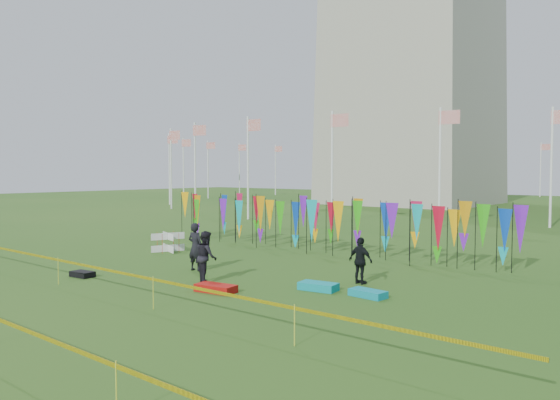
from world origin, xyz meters
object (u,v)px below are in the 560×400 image
Objects in this scene: person_right at (361,261)px; kite_bag_black at (82,274)px; person_left at (195,247)px; kite_bag_red at (216,288)px; kite_bag_teal at (368,293)px; box_kite at (168,242)px; kite_bag_turquoise at (318,286)px; person_mid at (206,257)px.

kite_bag_black is (-8.23, -5.27, -0.68)m from person_right.
person_left is 2.11× the size of kite_bag_black.
kite_bag_teal is (3.97, 2.44, -0.01)m from kite_bag_red.
kite_bag_black is (-5.42, -1.34, -0.02)m from kite_bag_red.
kite_bag_red is at bearing 140.32° from person_left.
box_kite reaches higher than kite_bag_turquoise.
person_mid reaches higher than person_right.
kite_bag_turquoise is (3.64, 1.41, -0.75)m from person_mid.
box_kite is 6.30m from kite_bag_black.
person_left is 1.16× the size of person_right.
person_mid is 1.12× the size of person_right.
kite_bag_red is 1.16× the size of kite_bag_teal.
box_kite is 9.06m from kite_bag_red.
kite_bag_turquoise is at bearing -12.17° from box_kite.
box_kite is 1.05× the size of kite_bag_black.
person_mid is at bearing -158.80° from kite_bag_turquoise.
kite_bag_turquoise is 0.93× the size of kite_bag_red.
kite_bag_black is at bearing -66.92° from box_kite.
person_mid is 1.57× the size of kite_bag_teal.
box_kite is 0.58× the size of person_right.
box_kite is at bearing 150.59° from kite_bag_red.
person_right reaches higher than box_kite.
person_mid reaches higher than kite_bag_black.
person_mid is at bearing -28.85° from box_kite.
kite_bag_red is at bearing 13.89° from kite_bag_black.
kite_bag_teal is (11.86, -2.01, -0.34)m from box_kite.
person_mid is 4.69m from kite_bag_black.
person_left is 1.50× the size of kite_bag_turquoise.
box_kite is at bearing 170.40° from kite_bag_teal.
kite_bag_black is 10.13m from kite_bag_teal.
kite_bag_turquoise is 1.69m from kite_bag_teal.
person_left reaches higher than person_right.
kite_bag_teal is at bearing 6.43° from kite_bag_turquoise.
person_mid is 2.03× the size of kite_bag_black.
person_right is at bearing -2.77° from box_kite.
kite_bag_turquoise is 1.40× the size of kite_bag_black.
person_mid is at bearing 28.14° from kite_bag_black.
kite_bag_teal reaches higher than kite_bag_black.
person_left is 3.93m from kite_bag_red.
kite_bag_red is at bearing 178.77° from person_mid.
person_mid is at bearing 140.20° from person_left.
person_mid is 1.35× the size of kite_bag_red.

